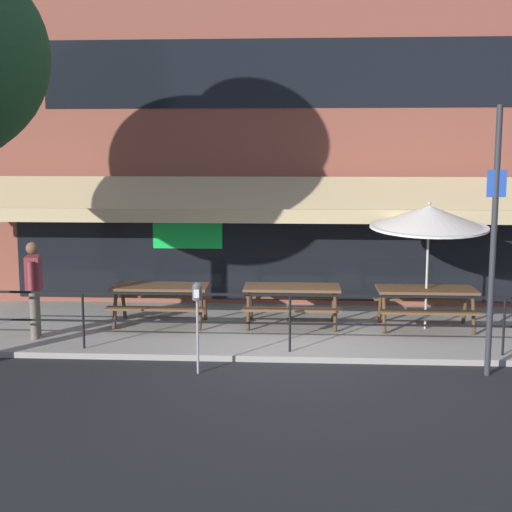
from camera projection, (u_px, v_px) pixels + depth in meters
ground_plane at (289, 363)px, 11.47m from camera, size 120.00×120.00×0.00m
patio_deck at (291, 329)px, 13.44m from camera, size 15.00×4.00×0.10m
restaurant_building at (293, 144)px, 15.12m from camera, size 15.00×1.60×7.10m
patio_railing at (290, 310)px, 11.65m from camera, size 13.84×0.04×0.97m
picnic_table_left at (161, 293)px, 13.49m from camera, size 1.80×1.42×0.76m
picnic_table_centre at (292, 294)px, 13.40m from camera, size 1.80×1.42×0.76m
picnic_table_right at (426, 297)px, 13.19m from camera, size 1.80×1.42×0.76m
patio_umbrella_right at (429, 217)px, 12.97m from camera, size 2.14×2.14×2.38m
pedestrian_walking at (34, 284)px, 12.52m from camera, size 0.31×0.61×1.71m
parking_meter_near at (197, 300)px, 10.76m from camera, size 0.15×0.16×1.42m
street_sign_pole at (494, 240)px, 10.54m from camera, size 0.28×0.09×4.04m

